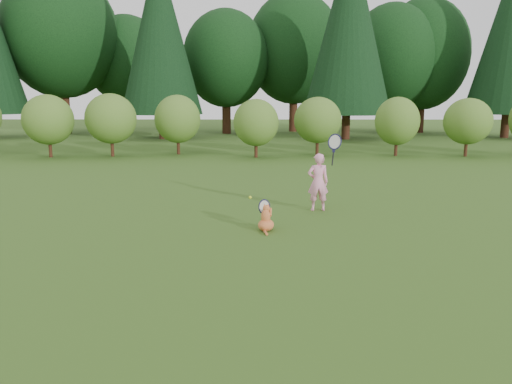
# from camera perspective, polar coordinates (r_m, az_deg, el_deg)

# --- Properties ---
(ground) EXTENTS (100.00, 100.00, 0.00)m
(ground) POSITION_cam_1_polar(r_m,az_deg,el_deg) (8.94, -1.35, -5.37)
(ground) COLOR #2A5117
(ground) RESTS_ON ground
(shrub_row) EXTENTS (28.00, 3.00, 2.80)m
(shrub_row) POSITION_cam_1_polar(r_m,az_deg,el_deg) (21.61, -0.17, 7.86)
(shrub_row) COLOR #547925
(shrub_row) RESTS_ON ground
(woodland_backdrop) EXTENTS (48.00, 10.00, 15.00)m
(woodland_backdrop) POSITION_cam_1_polar(r_m,az_deg,el_deg) (31.98, 0.10, 19.76)
(woodland_backdrop) COLOR black
(woodland_backdrop) RESTS_ON ground
(child) EXTENTS (0.75, 0.50, 1.91)m
(child) POSITION_cam_1_polar(r_m,az_deg,el_deg) (11.11, 7.17, 1.29)
(child) COLOR #FF98C0
(child) RESTS_ON ground
(cat) EXTENTS (0.46, 0.69, 0.70)m
(cat) POSITION_cam_1_polar(r_m,az_deg,el_deg) (9.44, 1.15, -2.84)
(cat) COLOR #B65323
(cat) RESTS_ON ground
(tennis_ball) EXTENTS (0.06, 0.06, 0.06)m
(tennis_ball) POSITION_cam_1_polar(r_m,az_deg,el_deg) (9.52, -0.67, -0.62)
(tennis_ball) COLOR #AFDF1A
(tennis_ball) RESTS_ON ground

